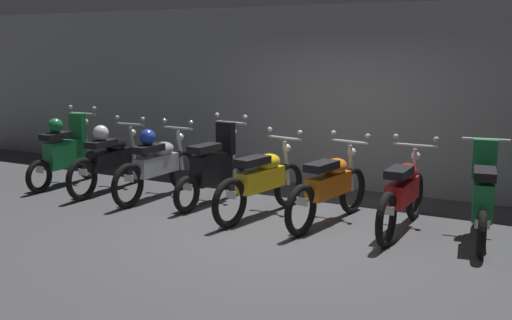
% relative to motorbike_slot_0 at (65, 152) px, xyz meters
% --- Properties ---
extents(ground_plane, '(80.00, 80.00, 0.00)m').
position_rel_motorbike_slot_0_xyz_m(ground_plane, '(4.19, -0.63, -0.57)').
color(ground_plane, '#424244').
extents(back_wall, '(16.39, 0.30, 2.94)m').
position_rel_motorbike_slot_0_xyz_m(back_wall, '(4.19, 2.08, 0.90)').
color(back_wall, gray).
rests_on(back_wall, ground).
extents(motorbike_slot_0, '(0.59, 1.68, 1.29)m').
position_rel_motorbike_slot_0_xyz_m(motorbike_slot_0, '(0.00, 0.00, 0.00)').
color(motorbike_slot_0, black).
rests_on(motorbike_slot_0, ground).
extents(motorbike_slot_1, '(0.59, 1.95, 1.15)m').
position_rel_motorbike_slot_0_xyz_m(motorbike_slot_1, '(0.93, 0.03, -0.04)').
color(motorbike_slot_1, black).
rests_on(motorbike_slot_1, ground).
extents(motorbike_slot_2, '(0.59, 1.95, 1.15)m').
position_rel_motorbike_slot_0_xyz_m(motorbike_slot_2, '(1.86, 0.01, -0.04)').
color(motorbike_slot_2, black).
rests_on(motorbike_slot_2, ground).
extents(motorbike_slot_3, '(0.59, 1.68, 1.29)m').
position_rel_motorbike_slot_0_xyz_m(motorbike_slot_3, '(2.80, 0.13, -0.04)').
color(motorbike_slot_3, black).
rests_on(motorbike_slot_3, ground).
extents(motorbike_slot_4, '(0.61, 1.93, 1.15)m').
position_rel_motorbike_slot_0_xyz_m(motorbike_slot_4, '(3.73, -0.13, -0.08)').
color(motorbike_slot_4, black).
rests_on(motorbike_slot_4, ground).
extents(motorbike_slot_5, '(0.59, 1.94, 1.15)m').
position_rel_motorbike_slot_0_xyz_m(motorbike_slot_5, '(4.66, -0.03, -0.08)').
color(motorbike_slot_5, black).
rests_on(motorbike_slot_5, ground).
extents(motorbike_slot_6, '(0.59, 1.95, 1.15)m').
position_rel_motorbike_slot_0_xyz_m(motorbike_slot_6, '(5.59, 0.07, -0.08)').
color(motorbike_slot_6, black).
rests_on(motorbike_slot_6, ground).
extents(motorbike_slot_7, '(0.56, 1.68, 1.18)m').
position_rel_motorbike_slot_0_xyz_m(motorbike_slot_7, '(6.52, 0.14, -0.04)').
color(motorbike_slot_7, black).
rests_on(motorbike_slot_7, ground).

